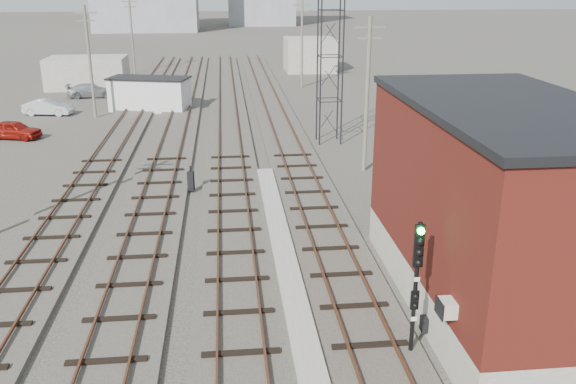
{
  "coord_description": "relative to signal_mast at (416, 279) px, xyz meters",
  "views": [
    {
      "loc": [
        -1.73,
        -6.49,
        10.99
      ],
      "look_at": [
        0.88,
        18.36,
        2.2
      ],
      "focal_mm": 38.0,
      "sensor_mm": 36.0,
      "label": 1
    }
  ],
  "objects": [
    {
      "name": "track_mid_left",
      "position": [
        -9.2,
        29.95,
        -2.54
      ],
      "size": [
        3.2,
        90.0,
        0.39
      ],
      "color": "#332D28",
      "rests_on": "ground"
    },
    {
      "name": "track_mid_right",
      "position": [
        -5.2,
        29.95,
        -2.54
      ],
      "size": [
        3.2,
        90.0,
        0.39
      ],
      "color": "#332D28",
      "rests_on": "ground"
    },
    {
      "name": "car_red",
      "position": [
        -20.64,
        29.2,
        -1.98
      ],
      "size": [
        4.2,
        2.59,
        1.34
      ],
      "primitive_type": "imported",
      "rotation": [
        0.0,
        0.0,
        1.29
      ],
      "color": "maroon",
      "rests_on": "ground"
    },
    {
      "name": "utility_pole_left_b",
      "position": [
        -16.2,
        35.95,
        2.15
      ],
      "size": [
        1.8,
        0.24,
        9.0
      ],
      "color": "#595147",
      "rests_on": "ground"
    },
    {
      "name": "platform_curb",
      "position": [
        -3.2,
        4.95,
        -2.52
      ],
      "size": [
        0.9,
        28.0,
        0.26
      ],
      "primitive_type": "cube",
      "color": "gray",
      "rests_on": "ground"
    },
    {
      "name": "track_right",
      "position": [
        -1.2,
        29.95,
        -2.54
      ],
      "size": [
        3.2,
        90.0,
        0.39
      ],
      "color": "#332D28",
      "rests_on": "ground"
    },
    {
      "name": "site_trailer",
      "position": [
        -11.92,
        38.43,
        -1.19
      ],
      "size": [
        7.41,
        4.65,
        2.89
      ],
      "rotation": [
        0.0,
        0.0,
        -0.26
      ],
      "color": "silver",
      "rests_on": "ground"
    },
    {
      "name": "shed_left",
      "position": [
        -19.7,
        50.95,
        -1.05
      ],
      "size": [
        8.0,
        5.0,
        3.2
      ],
      "primitive_type": "cube",
      "color": "gray",
      "rests_on": "ground"
    },
    {
      "name": "car_grey",
      "position": [
        -18.34,
        45.3,
        -1.99
      ],
      "size": [
        4.68,
        2.23,
        1.32
      ],
      "primitive_type": "imported",
      "rotation": [
        0.0,
        0.0,
        1.66
      ],
      "color": "gray",
      "rests_on": "ground"
    },
    {
      "name": "utility_pole_left_c",
      "position": [
        -16.2,
        60.95,
        2.15
      ],
      "size": [
        1.8,
        0.24,
        9.0
      ],
      "color": "#595147",
      "rests_on": "ground"
    },
    {
      "name": "track_left",
      "position": [
        -13.2,
        29.95,
        -2.54
      ],
      "size": [
        3.2,
        90.0,
        0.39
      ],
      "color": "#332D28",
      "rests_on": "ground"
    },
    {
      "name": "car_silver",
      "position": [
        -20.34,
        37.3,
        -1.98
      ],
      "size": [
        4.24,
        2.09,
        1.34
      ],
      "primitive_type": "imported",
      "rotation": [
        0.0,
        0.0,
        1.4
      ],
      "color": "#B6BABF",
      "rests_on": "ground"
    },
    {
      "name": "utility_pole_right_a",
      "position": [
        2.8,
        18.95,
        2.15
      ],
      "size": [
        1.8,
        0.24,
        9.0
      ],
      "color": "#595147",
      "rests_on": "ground"
    },
    {
      "name": "brick_building",
      "position": [
        3.8,
        2.95,
        0.98
      ],
      "size": [
        6.54,
        12.2,
        7.22
      ],
      "color": "gray",
      "rests_on": "ground"
    },
    {
      "name": "lattice_tower",
      "position": [
        1.8,
        25.95,
        4.85
      ],
      "size": [
        1.6,
        1.6,
        15.0
      ],
      "color": "black",
      "rests_on": "ground"
    },
    {
      "name": "utility_pole_right_b",
      "position": [
        2.8,
        48.95,
        2.15
      ],
      "size": [
        1.8,
        0.24,
        9.0
      ],
      "color": "#595147",
      "rests_on": "ground"
    },
    {
      "name": "switch_stand",
      "position": [
        -7.39,
        16.05,
        -1.99
      ],
      "size": [
        0.39,
        0.39,
        1.4
      ],
      "rotation": [
        0.0,
        0.0,
        -0.23
      ],
      "color": "black",
      "rests_on": "ground"
    },
    {
      "name": "signal_mast",
      "position": [
        0.0,
        0.0,
        0.0
      ],
      "size": [
        0.4,
        0.42,
        4.42
      ],
      "color": "gray",
      "rests_on": "ground"
    },
    {
      "name": "shed_right",
      "position": [
        5.3,
        60.95,
        -0.65
      ],
      "size": [
        6.0,
        6.0,
        4.0
      ],
      "primitive_type": "cube",
      "color": "gray",
      "rests_on": "ground"
    },
    {
      "name": "ground",
      "position": [
        -3.7,
        50.95,
        -2.65
      ],
      "size": [
        320.0,
        320.0,
        0.0
      ],
      "primitive_type": "plane",
      "color": "#282621",
      "rests_on": "ground"
    }
  ]
}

